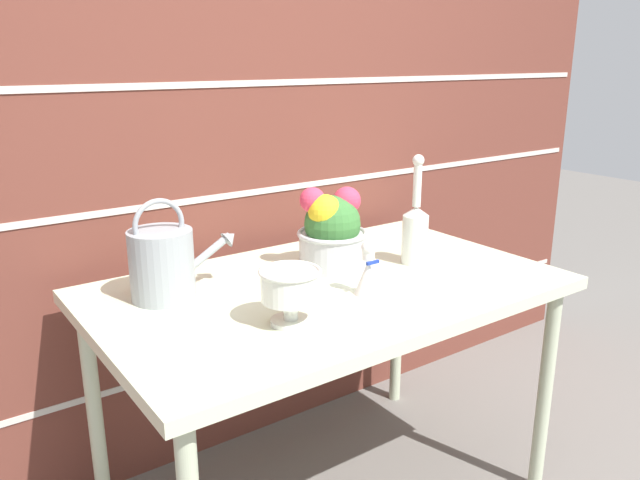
% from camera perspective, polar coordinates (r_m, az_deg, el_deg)
% --- Properties ---
extents(brick_wall, '(3.60, 0.08, 2.20)m').
position_cam_1_polar(brick_wall, '(2.13, -7.55, 9.18)').
color(brick_wall, brown).
rests_on(brick_wall, ground_plane).
extents(patio_table, '(1.31, 0.80, 0.74)m').
position_cam_1_polar(patio_table, '(1.81, 0.74, -5.90)').
color(patio_table, beige).
rests_on(patio_table, ground_plane).
extents(watering_can, '(0.32, 0.17, 0.27)m').
position_cam_1_polar(watering_can, '(1.70, -14.14, -2.00)').
color(watering_can, '#93999E').
rests_on(watering_can, patio_table).
extents(crystal_pedestal_bowl, '(0.15, 0.15, 0.14)m').
position_cam_1_polar(crystal_pedestal_bowl, '(1.49, -2.73, -4.39)').
color(crystal_pedestal_bowl, silver).
rests_on(crystal_pedestal_bowl, patio_table).
extents(flower_planter, '(0.22, 0.22, 0.25)m').
position_cam_1_polar(flower_planter, '(1.89, 1.08, 0.85)').
color(flower_planter, '#BCBCC1').
rests_on(flower_planter, patio_table).
extents(glass_decanter, '(0.08, 0.08, 0.34)m').
position_cam_1_polar(glass_decanter, '(1.95, 8.71, 0.98)').
color(glass_decanter, silver).
rests_on(glass_decanter, patio_table).
extents(figurine_vase, '(0.07, 0.07, 0.15)m').
position_cam_1_polar(figurine_vase, '(1.69, 4.41, -2.99)').
color(figurine_vase, white).
rests_on(figurine_vase, patio_table).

